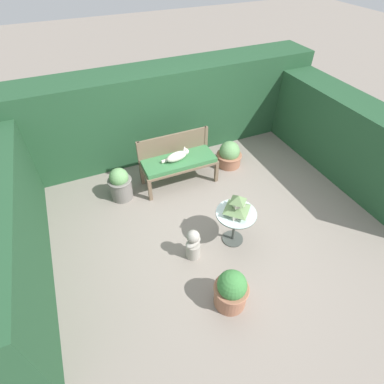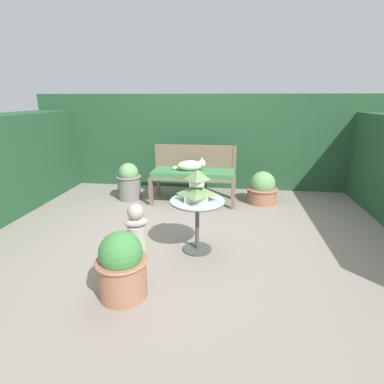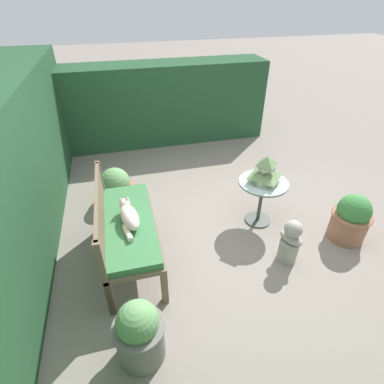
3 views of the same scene
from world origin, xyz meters
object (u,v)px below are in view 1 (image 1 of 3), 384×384
potted_plant_hedge_corner (231,290)px  potted_plant_table_near (120,184)px  cat (177,156)px  potted_plant_bench_left (229,155)px  garden_bench (179,163)px  patio_table (235,219)px  garden_bust (193,245)px  pagoda_birdhouse (237,206)px

potted_plant_hedge_corner → potted_plant_table_near: bearing=107.5°
cat → potted_plant_bench_left: 1.21m
garden_bench → potted_plant_table_near: (-1.09, 0.03, -0.16)m
cat → potted_plant_table_near: 1.10m
potted_plant_bench_left → patio_table: bearing=-116.6°
cat → potted_plant_bench_left: (1.14, 0.13, -0.39)m
cat → potted_plant_bench_left: bearing=-3.9°
patio_table → potted_plant_bench_left: patio_table is taller
cat → potted_plant_table_near: (-1.05, 0.04, -0.32)m
cat → potted_plant_hedge_corner: bearing=-106.7°
garden_bench → patio_table: size_ratio=2.27×
potted_plant_bench_left → potted_plant_table_near: 2.20m
potted_plant_bench_left → garden_bust: bearing=-131.4°
garden_bust → potted_plant_bench_left: garden_bust is taller
garden_bench → potted_plant_hedge_corner: potted_plant_hedge_corner is taller
cat → potted_plant_table_near: size_ratio=0.85×
cat → potted_plant_table_near: bearing=167.2°
pagoda_birdhouse → garden_bust: bearing=-177.4°
potted_plant_hedge_corner → patio_table: bearing=58.5°
potted_plant_hedge_corner → pagoda_birdhouse: bearing=58.5°
potted_plant_bench_left → potted_plant_hedge_corner: 2.96m
patio_table → pagoda_birdhouse: 0.27m
patio_table → potted_plant_hedge_corner: (-0.54, -0.88, -0.18)m
cat → potted_plant_bench_left: cat is taller
garden_bench → potted_plant_hedge_corner: (-0.29, -2.49, -0.17)m
garden_bust → potted_plant_bench_left: size_ratio=1.02×
pagoda_birdhouse → cat: bearing=99.9°
garden_bust → potted_plant_bench_left: bearing=25.3°
potted_plant_table_near → garden_bust: bearing=-68.7°
pagoda_birdhouse → potted_plant_table_near: 2.15m
garden_bust → potted_plant_table_near: bearing=88.0°
pagoda_birdhouse → potted_plant_hedge_corner: bearing=-121.5°
patio_table → garden_bust: (-0.68, -0.03, -0.21)m
pagoda_birdhouse → potted_plant_hedge_corner: 1.13m
potted_plant_table_near → pagoda_birdhouse: bearing=-50.7°
patio_table → pagoda_birdhouse: size_ratio=1.77×
garden_bench → cat: cat is taller
patio_table → potted_plant_table_near: potted_plant_table_near is taller
cat → potted_plant_hedge_corner: (-0.26, -2.47, -0.33)m
potted_plant_hedge_corner → garden_bench: bearing=83.2°
patio_table → potted_plant_bench_left: size_ratio=1.15×
patio_table → pagoda_birdhouse: pagoda_birdhouse is taller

